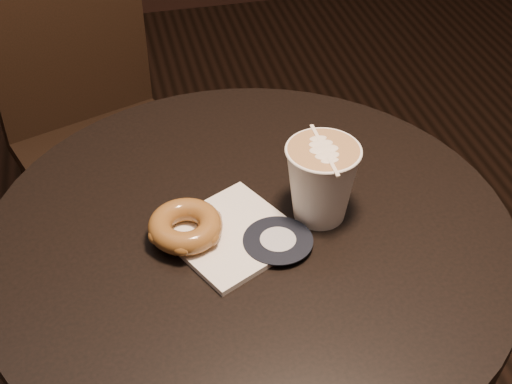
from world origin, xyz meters
TOP-DOWN VIEW (x-y plane):
  - cafe_table at (0.00, 0.00)m, footprint 0.70×0.70m
  - chair at (-0.20, 0.74)m, footprint 0.47×0.47m
  - pastry_bag at (-0.03, -0.01)m, footprint 0.20×0.20m
  - doughnut at (-0.08, -0.00)m, footprint 0.10×0.10m
  - latte_cup at (0.10, 0.01)m, footprint 0.10×0.10m

SIDE VIEW (x-z plane):
  - chair at x=-0.20m, z-range 0.05..0.97m
  - cafe_table at x=0.00m, z-range 0.18..0.93m
  - pastry_bag at x=-0.03m, z-range 0.75..0.76m
  - doughnut at x=-0.08m, z-range 0.76..0.79m
  - latte_cup at x=0.10m, z-range 0.75..0.86m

